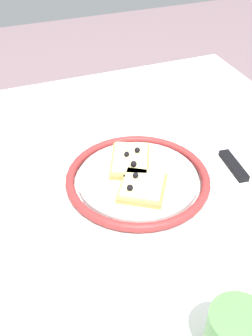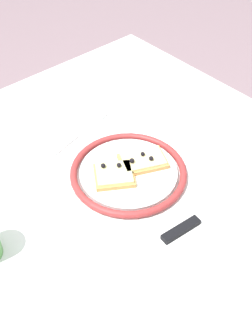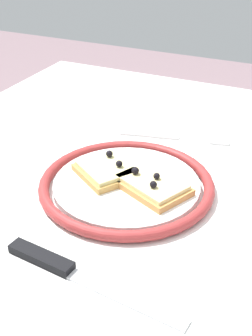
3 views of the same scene
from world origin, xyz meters
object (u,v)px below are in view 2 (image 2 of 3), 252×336
(knife, at_px, (193,222))
(fork, at_px, (81,132))
(napkin, at_px, (186,103))
(pizza_slice_far, at_px, (143,160))
(dining_table, at_px, (123,190))
(pizza_slice_near, at_px, (114,175))
(plate, at_px, (128,172))

(knife, relative_size, fork, 1.21)
(knife, relative_size, napkin, 2.03)
(pizza_slice_far, distance_m, knife, 0.19)
(dining_table, distance_m, pizza_slice_far, 0.12)
(dining_table, xyz_separation_m, knife, (0.23, -0.01, 0.09))
(dining_table, distance_m, fork, 0.18)
(pizza_slice_near, height_order, pizza_slice_far, same)
(dining_table, bearing_deg, pizza_slice_near, -61.65)
(plate, bearing_deg, dining_table, 158.91)
(plate, xyz_separation_m, pizza_slice_near, (-0.01, -0.04, 0.01))
(fork, distance_m, napkin, 0.31)
(pizza_slice_far, distance_m, napkin, 0.28)
(pizza_slice_near, distance_m, napkin, 0.35)
(dining_table, relative_size, pizza_slice_near, 8.07)
(dining_table, height_order, pizza_slice_near, pizza_slice_near)
(fork, bearing_deg, plate, -2.91)
(pizza_slice_far, relative_size, knife, 0.52)
(pizza_slice_near, bearing_deg, napkin, 105.60)
(dining_table, relative_size, knife, 3.87)
(knife, distance_m, napkin, 0.42)
(dining_table, distance_m, pizza_slice_near, 0.12)
(dining_table, relative_size, plate, 3.51)
(pizza_slice_far, xyz_separation_m, knife, (0.19, -0.04, -0.02))
(pizza_slice_near, bearing_deg, pizza_slice_far, 83.72)
(pizza_slice_far, relative_size, fork, 0.63)
(plate, xyz_separation_m, pizza_slice_far, (0.00, 0.04, 0.01))
(knife, bearing_deg, pizza_slice_near, -167.88)
(knife, bearing_deg, plate, -178.26)
(pizza_slice_far, bearing_deg, napkin, 111.67)
(fork, bearing_deg, dining_table, 1.14)
(pizza_slice_near, bearing_deg, fork, 165.88)
(dining_table, xyz_separation_m, napkin, (-0.07, 0.29, 0.09))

